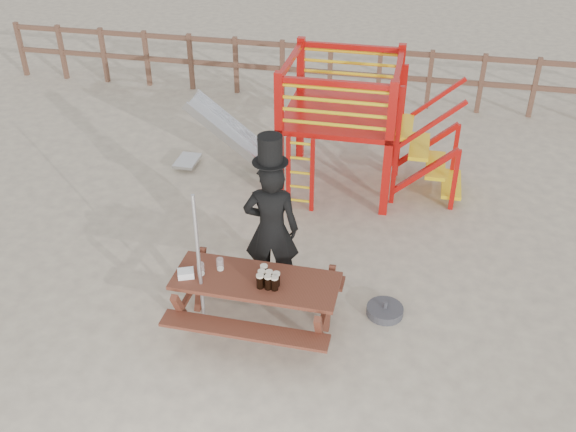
# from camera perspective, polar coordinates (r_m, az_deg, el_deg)

# --- Properties ---
(ground) EXTENTS (60.00, 60.00, 0.00)m
(ground) POSITION_cam_1_polar(r_m,az_deg,el_deg) (7.70, -1.03, -9.87)
(ground) COLOR beige
(ground) RESTS_ON ground
(back_fence) EXTENTS (15.09, 0.09, 1.20)m
(back_fence) POSITION_cam_1_polar(r_m,az_deg,el_deg) (13.35, 5.95, 12.97)
(back_fence) COLOR brown
(back_fence) RESTS_ON ground
(playground_fort) EXTENTS (4.71, 1.84, 2.10)m
(playground_fort) POSITION_cam_1_polar(r_m,az_deg,el_deg) (10.06, 4.29, 8.34)
(playground_fort) COLOR #B50F0C
(playground_fort) RESTS_ON ground
(picnic_table) EXTENTS (1.89, 1.31, 0.73)m
(picnic_table) POSITION_cam_1_polar(r_m,az_deg,el_deg) (7.40, -2.83, -7.27)
(picnic_table) COLOR #602B1E
(picnic_table) RESTS_ON ground
(man_with_hat) EXTENTS (0.72, 0.53, 2.16)m
(man_with_hat) POSITION_cam_1_polar(r_m,az_deg,el_deg) (7.66, -1.49, -0.93)
(man_with_hat) COLOR black
(man_with_hat) RESTS_ON ground
(metal_pole) EXTENTS (0.04, 0.04, 1.87)m
(metal_pole) POSITION_cam_1_polar(r_m,az_deg,el_deg) (7.11, -7.87, -4.61)
(metal_pole) COLOR #B2B2B7
(metal_pole) RESTS_ON ground
(parasol_base) EXTENTS (0.45, 0.45, 0.19)m
(parasol_base) POSITION_cam_1_polar(r_m,az_deg,el_deg) (7.93, 8.60, -8.32)
(parasol_base) COLOR #3A393F
(parasol_base) RESTS_ON ground
(paper_bag) EXTENTS (0.22, 0.20, 0.08)m
(paper_bag) POSITION_cam_1_polar(r_m,az_deg,el_deg) (7.33, -9.07, -5.08)
(paper_bag) COLOR white
(paper_bag) RESTS_ON picnic_table
(stout_pints) EXTENTS (0.25, 0.26, 0.17)m
(stout_pints) POSITION_cam_1_polar(r_m,az_deg,el_deg) (7.10, -1.82, -5.60)
(stout_pints) COLOR black
(stout_pints) RESTS_ON picnic_table
(empty_glasses) EXTENTS (0.27, 0.21, 0.15)m
(empty_glasses) POSITION_cam_1_polar(r_m,az_deg,el_deg) (7.35, -6.90, -4.52)
(empty_glasses) COLOR silver
(empty_glasses) RESTS_ON picnic_table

